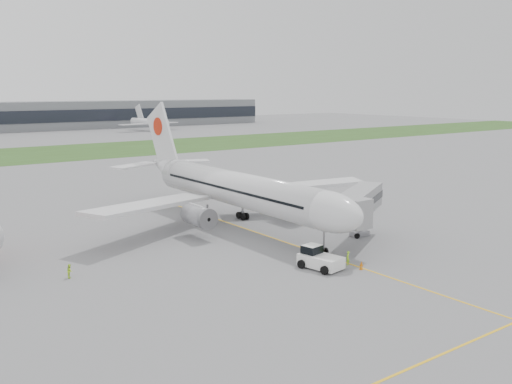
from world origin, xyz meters
TOP-DOWN VIEW (x-y plane):
  - ground at (0.00, 0.00)m, footprint 600.00×600.00m
  - apron_markings at (0.00, -5.00)m, footprint 70.00×70.00m
  - grass_strip at (0.00, 120.00)m, footprint 600.00×50.00m
  - airliner at (0.00, 4.87)m, footprint 48.13×53.95m
  - pushback_tug at (-3.93, -18.35)m, footprint 4.02×5.30m
  - jet_bridge at (7.08, -13.81)m, footprint 14.53×11.33m
  - safety_cone_left at (-0.50, -21.72)m, footprint 0.43×0.43m
  - safety_cone_right at (0.50, -20.83)m, footprint 0.43×0.43m
  - ground_crew_near at (-0.47, -19.58)m, footprint 0.71×0.62m
  - ground_crew_far at (-27.94, -5.17)m, footprint 0.83×0.92m
  - distant_aircraft_right at (76.36, 191.88)m, footprint 35.97×32.80m

SIDE VIEW (x-z plane):
  - ground at x=0.00m, z-range 0.00..0.00m
  - apron_markings at x=0.00m, z-range -0.02..0.02m
  - distant_aircraft_right at x=76.36m, z-range -6.14..6.14m
  - grass_strip at x=0.00m, z-range 0.00..0.02m
  - safety_cone_left at x=-0.50m, z-range 0.00..0.59m
  - safety_cone_right at x=0.50m, z-range 0.00..0.59m
  - ground_crew_far at x=-27.94m, z-range 0.00..1.54m
  - ground_crew_near at x=-0.47m, z-range 0.00..1.64m
  - pushback_tug at x=-3.93m, z-range -0.10..2.40m
  - jet_bridge at x=7.08m, z-range 1.74..8.99m
  - airliner at x=0.00m, z-range -3.28..14.60m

